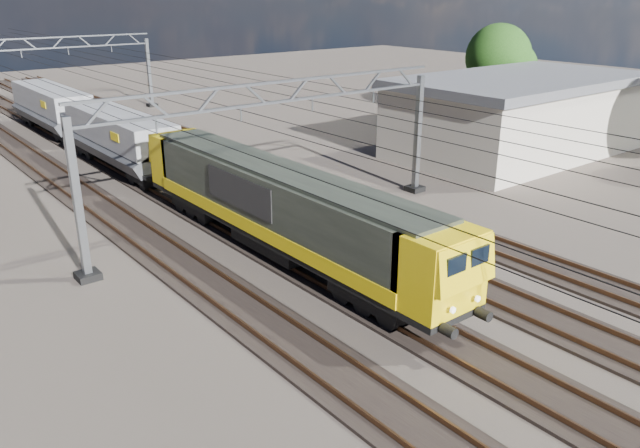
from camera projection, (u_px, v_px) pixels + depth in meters
ground at (332, 252)px, 27.79m from camera, size 160.00×160.00×0.00m
track_outer_west at (214, 288)px, 24.27m from camera, size 2.60×140.00×0.30m
track_loco at (296, 262)px, 26.60m from camera, size 2.60×140.00×0.30m
track_inner_east at (366, 240)px, 28.93m from camera, size 2.60×140.00×0.30m
track_outer_east at (425, 222)px, 31.26m from camera, size 2.60×140.00×0.30m
catenary_gantry_mid at (279, 150)px, 29.35m from camera, size 19.90×0.90×7.11m
catenary_gantry_far at (49, 74)px, 55.75m from camera, size 19.90×0.90×7.11m
overhead_wires at (233, 100)px, 31.64m from camera, size 12.03×140.00×0.53m
locomotive at (278, 205)px, 26.74m from camera, size 2.76×21.10×3.62m
hopper_wagon_lead at (120, 136)px, 39.74m from camera, size 3.38×13.00×3.25m
hopper_wagon_mid at (52, 106)px, 50.16m from camera, size 3.38×13.00×3.25m
industrial_shed at (519, 114)px, 44.04m from camera, size 18.60×10.60×5.40m
tree_far at (502, 60)px, 53.67m from camera, size 6.00×5.60×8.39m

